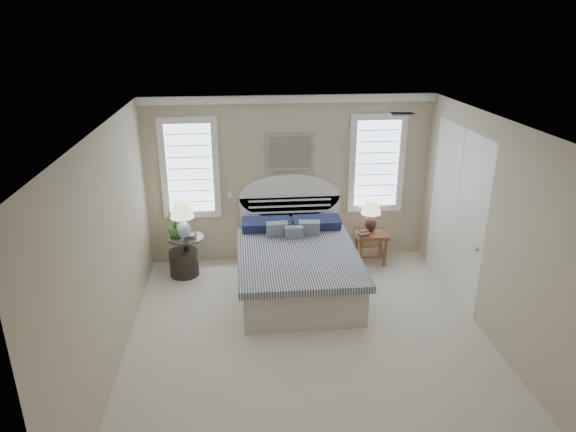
# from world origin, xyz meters

# --- Properties ---
(floor) EXTENTS (4.50, 5.00, 0.01)m
(floor) POSITION_xyz_m (0.00, 0.00, 0.00)
(floor) COLOR beige
(floor) RESTS_ON ground
(ceiling) EXTENTS (4.50, 5.00, 0.01)m
(ceiling) POSITION_xyz_m (0.00, 0.00, 2.70)
(ceiling) COLOR white
(ceiling) RESTS_ON wall_back
(wall_back) EXTENTS (4.50, 0.02, 2.70)m
(wall_back) POSITION_xyz_m (0.00, 2.50, 1.35)
(wall_back) COLOR beige
(wall_back) RESTS_ON floor
(wall_left) EXTENTS (0.02, 5.00, 2.70)m
(wall_left) POSITION_xyz_m (-2.25, 0.00, 1.35)
(wall_left) COLOR beige
(wall_left) RESTS_ON floor
(wall_right) EXTENTS (0.02, 5.00, 2.70)m
(wall_right) POSITION_xyz_m (2.25, 0.00, 1.35)
(wall_right) COLOR beige
(wall_right) RESTS_ON floor
(crown_molding) EXTENTS (4.50, 0.08, 0.12)m
(crown_molding) POSITION_xyz_m (0.00, 2.46, 2.64)
(crown_molding) COLOR white
(crown_molding) RESTS_ON wall_back
(hvac_vent) EXTENTS (0.30, 0.20, 0.02)m
(hvac_vent) POSITION_xyz_m (1.20, 0.80, 2.68)
(hvac_vent) COLOR #B2B2B2
(hvac_vent) RESTS_ON ceiling
(switch_plate) EXTENTS (0.08, 0.01, 0.12)m
(switch_plate) POSITION_xyz_m (-0.95, 2.48, 1.15)
(switch_plate) COLOR white
(switch_plate) RESTS_ON wall_back
(window_left) EXTENTS (0.90, 0.06, 1.60)m
(window_left) POSITION_xyz_m (-1.55, 2.48, 1.60)
(window_left) COLOR #C9E3FF
(window_left) RESTS_ON wall_back
(window_right) EXTENTS (0.90, 0.06, 1.60)m
(window_right) POSITION_xyz_m (1.40, 2.48, 1.60)
(window_right) COLOR #C9E3FF
(window_right) RESTS_ON wall_back
(painting) EXTENTS (0.74, 0.04, 0.58)m
(painting) POSITION_xyz_m (0.00, 2.46, 1.82)
(painting) COLOR silver
(painting) RESTS_ON wall_back
(closet_door) EXTENTS (0.02, 1.80, 2.40)m
(closet_door) POSITION_xyz_m (2.23, 1.20, 1.20)
(closet_door) COLOR white
(closet_door) RESTS_ON floor
(bed) EXTENTS (1.72, 2.28, 1.47)m
(bed) POSITION_xyz_m (0.00, 1.46, 0.39)
(bed) COLOR silver
(bed) RESTS_ON floor
(side_table_left) EXTENTS (0.56, 0.56, 0.63)m
(side_table_left) POSITION_xyz_m (-1.65, 2.05, 0.39)
(side_table_left) COLOR black
(side_table_left) RESTS_ON floor
(nightstand_right) EXTENTS (0.50, 0.40, 0.53)m
(nightstand_right) POSITION_xyz_m (1.30, 2.15, 0.39)
(nightstand_right) COLOR brown
(nightstand_right) RESTS_ON floor
(floor_pot) EXTENTS (0.50, 0.50, 0.40)m
(floor_pot) POSITION_xyz_m (-1.70, 2.02, 0.20)
(floor_pot) COLOR black
(floor_pot) RESTS_ON floor
(lamp_left) EXTENTS (0.42, 0.42, 0.59)m
(lamp_left) POSITION_xyz_m (-1.67, 2.02, 0.99)
(lamp_left) COLOR white
(lamp_left) RESTS_ON side_table_left
(lamp_right) EXTENTS (0.42, 0.42, 0.52)m
(lamp_right) POSITION_xyz_m (1.30, 2.25, 0.85)
(lamp_right) COLOR black
(lamp_right) RESTS_ON nightstand_right
(potted_plant) EXTENTS (0.30, 0.30, 0.42)m
(potted_plant) POSITION_xyz_m (-1.79, 2.04, 0.84)
(potted_plant) COLOR #386F2C
(potted_plant) RESTS_ON side_table_left
(books_left) EXTENTS (0.17, 0.13, 0.07)m
(books_left) POSITION_xyz_m (-1.58, 2.00, 0.66)
(books_left) COLOR #9F2735
(books_left) RESTS_ON side_table_left
(books_right) EXTENTS (0.20, 0.16, 0.09)m
(books_right) POSITION_xyz_m (1.14, 2.05, 0.57)
(books_right) COLOR #9F2735
(books_right) RESTS_ON nightstand_right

